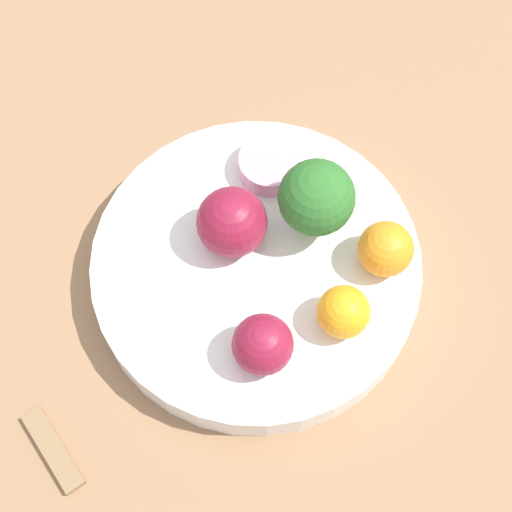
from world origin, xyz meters
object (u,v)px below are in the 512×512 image
(orange_front, at_px, (386,249))
(small_cup, at_px, (270,165))
(bowl, at_px, (256,270))
(apple_green, at_px, (232,222))
(spoon, at_px, (53,450))
(apple_red, at_px, (269,344))
(orange_back, at_px, (344,312))
(broccoli, at_px, (316,198))

(orange_front, height_order, small_cup, orange_front)
(bowl, height_order, apple_green, apple_green)
(orange_front, relative_size, small_cup, 0.85)
(orange_front, xyz_separation_m, small_cup, (0.08, 0.08, -0.01))
(bowl, height_order, orange_front, orange_front)
(apple_green, relative_size, spoon, 0.82)
(apple_red, bearing_deg, orange_front, -53.06)
(apple_green, bearing_deg, orange_back, -133.88)
(bowl, xyz_separation_m, spoon, (-0.13, 0.16, -0.01))
(apple_red, xyz_separation_m, small_cup, (0.15, -0.01, -0.01))
(apple_green, height_order, orange_back, apple_green)
(apple_green, bearing_deg, broccoli, -82.99)
(apple_red, xyz_separation_m, orange_front, (0.07, -0.09, -0.00))
(spoon, bearing_deg, broccoli, -52.30)
(bowl, bearing_deg, small_cup, -11.42)
(broccoli, xyz_separation_m, spoon, (-0.16, 0.20, -0.07))
(small_cup, bearing_deg, spoon, 140.22)
(apple_green, height_order, small_cup, apple_green)
(broccoli, height_order, apple_red, broccoli)
(apple_green, relative_size, orange_front, 1.27)
(orange_front, bearing_deg, bowl, 86.77)
(apple_red, relative_size, orange_back, 1.13)
(bowl, height_order, spoon, bowl)
(bowl, xyz_separation_m, orange_front, (-0.01, -0.10, 0.04))
(orange_front, distance_m, small_cup, 0.12)
(apple_green, bearing_deg, spoon, 136.85)
(apple_green, distance_m, orange_back, 0.11)
(bowl, bearing_deg, spoon, 129.26)
(apple_red, bearing_deg, bowl, 3.50)
(orange_back, xyz_separation_m, small_cup, (0.13, 0.04, -0.01))
(broccoli, relative_size, small_cup, 1.46)
(spoon, bearing_deg, bowl, -50.74)
(apple_green, distance_m, orange_front, 0.12)
(orange_back, bearing_deg, broccoli, 9.39)
(apple_green, xyz_separation_m, small_cup, (0.06, -0.03, -0.02))
(broccoli, relative_size, apple_red, 1.63)
(bowl, relative_size, broccoli, 3.51)
(apple_red, distance_m, orange_back, 0.06)
(orange_front, bearing_deg, spoon, 115.86)
(small_cup, bearing_deg, orange_back, -161.59)
(apple_green, bearing_deg, apple_red, -167.43)
(broccoli, bearing_deg, apple_red, 157.91)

